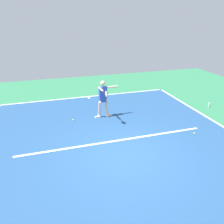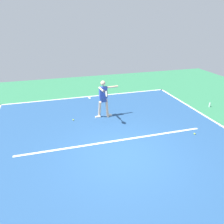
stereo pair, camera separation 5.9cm
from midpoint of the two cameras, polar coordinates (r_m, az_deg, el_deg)
ground_plane at (r=7.51m, az=3.27°, el=-11.02°), size 21.59×21.59×0.00m
court_surface at (r=7.51m, az=3.27°, el=-11.01°), size 9.41×12.35×0.00m
court_line_baseline_near at (r=12.85m, az=-5.88°, el=3.99°), size 9.41×0.10×0.01m
court_line_service at (r=8.28m, az=1.04°, el=-7.42°), size 7.06×0.10×0.01m
court_line_centre_mark at (r=12.67m, az=-5.71°, el=3.70°), size 0.10×0.30×0.01m
tennis_player at (r=9.80m, az=-2.01°, el=3.90°), size 1.09×1.20×1.71m
tennis_ball_by_baseline at (r=9.96m, az=-9.74°, el=-1.98°), size 0.07×0.07×0.07m
tennis_ball_by_sideline at (r=9.28m, az=20.61°, el=-5.23°), size 0.07×0.07×0.07m
water_bottle at (r=12.32m, az=23.90°, el=1.69°), size 0.07×0.07×0.22m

